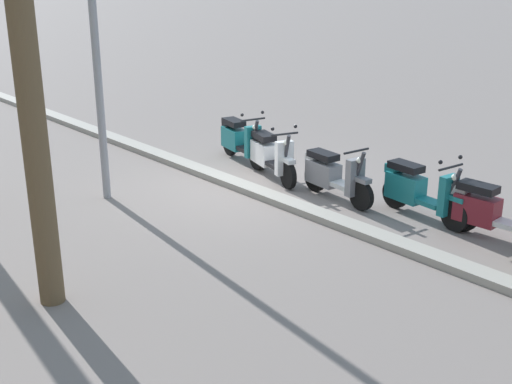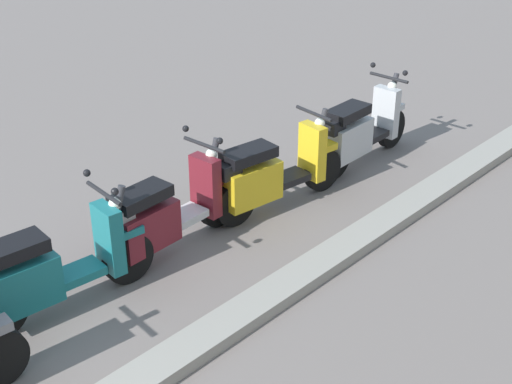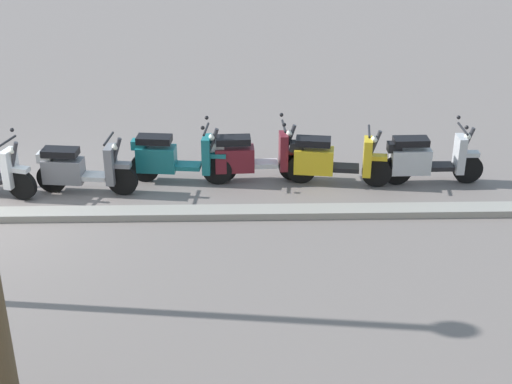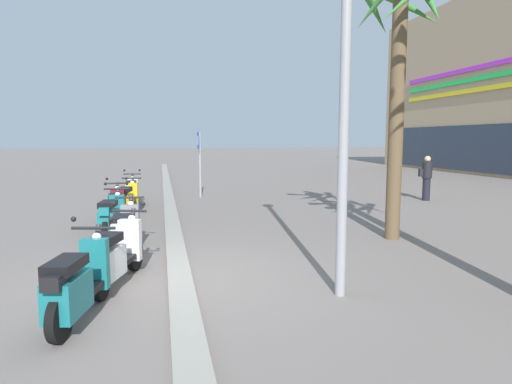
# 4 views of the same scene
# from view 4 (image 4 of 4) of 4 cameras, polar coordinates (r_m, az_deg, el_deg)

# --- Properties ---
(ground_plane) EXTENTS (200.00, 200.00, 0.00)m
(ground_plane) POSITION_cam_4_polar(r_m,az_deg,el_deg) (6.99, -10.07, -11.13)
(ground_plane) COLOR slate
(curb_strip) EXTENTS (60.00, 0.36, 0.12)m
(curb_strip) POSITION_cam_4_polar(r_m,az_deg,el_deg) (6.98, -9.95, -10.66)
(curb_strip) COLOR gray
(curb_strip) RESTS_ON ground
(scooter_silver_last_in_row) EXTENTS (1.78, 0.56, 1.17)m
(scooter_silver_last_in_row) POSITION_cam_4_polar(r_m,az_deg,el_deg) (14.34, -15.85, -0.13)
(scooter_silver_last_in_row) COLOR black
(scooter_silver_last_in_row) RESTS_ON ground
(scooter_yellow_mid_rear) EXTENTS (1.84, 0.61, 1.04)m
(scooter_yellow_mid_rear) POSITION_cam_4_polar(r_m,az_deg,el_deg) (12.70, -16.38, -1.05)
(scooter_yellow_mid_rear) COLOR black
(scooter_yellow_mid_rear) RESTS_ON ground
(scooter_maroon_far_back) EXTENTS (1.78, 0.56, 1.17)m
(scooter_maroon_far_back) POSITION_cam_4_polar(r_m,az_deg,el_deg) (11.33, -17.70, -2.04)
(scooter_maroon_far_back) COLOR black
(scooter_maroon_far_back) RESTS_ON ground
(scooter_teal_tail_end) EXTENTS (1.81, 0.57, 1.17)m
(scooter_teal_tail_end) POSITION_cam_4_polar(r_m,az_deg,el_deg) (9.99, -18.27, -3.19)
(scooter_teal_tail_end) COLOR black
(scooter_teal_tail_end) RESTS_ON ground
(scooter_grey_mid_centre) EXTENTS (1.76, 0.57, 1.04)m
(scooter_grey_mid_centre) POSITION_cam_4_polar(r_m,az_deg,el_deg) (8.43, -16.69, -5.10)
(scooter_grey_mid_centre) COLOR black
(scooter_grey_mid_centre) RESTS_ON ground
(scooter_white_lead_nearest) EXTENTS (1.77, 0.79, 1.17)m
(scooter_white_lead_nearest) POSITION_cam_4_polar(r_m,az_deg,el_deg) (6.80, -17.90, -7.95)
(scooter_white_lead_nearest) COLOR black
(scooter_white_lead_nearest) RESTS_ON ground
(scooter_teal_second_in_line) EXTENTS (1.74, 0.68, 1.17)m
(scooter_teal_second_in_line) POSITION_cam_4_polar(r_m,az_deg,el_deg) (5.62, -22.23, -11.20)
(scooter_teal_second_in_line) COLOR black
(scooter_teal_second_in_line) RESTS_ON ground
(crossing_sign) EXTENTS (0.60, 0.12, 2.40)m
(crossing_sign) POSITION_cam_4_polar(r_m,az_deg,el_deg) (16.28, -7.37, 4.57)
(crossing_sign) COLOR #939399
(crossing_sign) RESTS_ON ground
(palm_tree_by_mall_entrance) EXTENTS (2.04, 2.12, 5.71)m
(palm_tree_by_mall_entrance) POSITION_cam_4_polar(r_m,az_deg,el_deg) (10.02, 18.18, 18.63)
(palm_tree_by_mall_entrance) COLOR brown
(palm_tree_by_mall_entrance) RESTS_ON ground
(pedestrian_strolling_near_curb) EXTENTS (0.34, 0.46, 1.57)m
(pedestrian_strolling_near_curb) POSITION_cam_4_polar(r_m,az_deg,el_deg) (16.49, 21.31, 1.82)
(pedestrian_strolling_near_curb) COLOR black
(pedestrian_strolling_near_curb) RESTS_ON ground
(street_lamp) EXTENTS (0.36, 0.36, 6.00)m
(street_lamp) POSITION_cam_4_polar(r_m,az_deg,el_deg) (6.18, 11.69, 21.37)
(street_lamp) COLOR #939399
(street_lamp) RESTS_ON ground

